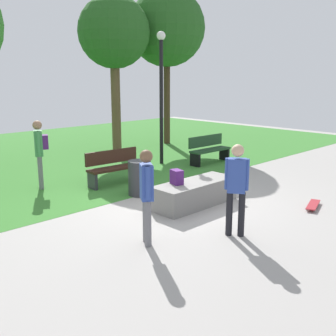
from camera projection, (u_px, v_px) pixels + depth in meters
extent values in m
plane|color=#9E9993|center=(178.00, 202.00, 9.44)|extent=(28.00, 28.00, 0.00)
cube|color=#387A2D|center=(29.00, 157.00, 14.66)|extent=(26.60, 12.98, 0.01)
cube|color=gray|center=(195.00, 193.00, 9.19)|extent=(2.11, 0.75, 0.55)
cube|color=#4C1E66|center=(177.00, 177.00, 8.88)|extent=(0.27, 0.32, 0.32)
cylinder|color=slate|center=(146.00, 219.00, 7.14)|extent=(0.12, 0.12, 0.81)
cylinder|color=slate|center=(148.00, 224.00, 6.93)|extent=(0.12, 0.12, 0.81)
cube|color=#2D4799|center=(146.00, 182.00, 6.87)|extent=(0.34, 0.38, 0.61)
cylinder|color=#2D4799|center=(145.00, 178.00, 7.03)|extent=(0.09, 0.09, 0.56)
cylinder|color=#2D4799|center=(148.00, 183.00, 6.71)|extent=(0.09, 0.09, 0.56)
sphere|color=brown|center=(146.00, 156.00, 6.78)|extent=(0.22, 0.22, 0.22)
cylinder|color=black|center=(241.00, 214.00, 7.37)|extent=(0.12, 0.12, 0.83)
cylinder|color=black|center=(229.00, 214.00, 7.42)|extent=(0.12, 0.12, 0.83)
cube|color=#2D4799|center=(237.00, 176.00, 7.23)|extent=(0.34, 0.38, 0.62)
cylinder|color=#2D4799|center=(247.00, 175.00, 7.19)|extent=(0.09, 0.09, 0.57)
cylinder|color=#2D4799|center=(227.00, 174.00, 7.26)|extent=(0.09, 0.09, 0.57)
sphere|color=tan|center=(238.00, 151.00, 7.13)|extent=(0.22, 0.22, 0.22)
cube|color=#A5262D|center=(313.00, 205.00, 9.04)|extent=(0.82, 0.44, 0.02)
cylinder|color=silver|center=(311.00, 202.00, 9.33)|extent=(0.06, 0.05, 0.06)
cylinder|color=silver|center=(319.00, 203.00, 9.25)|extent=(0.06, 0.05, 0.06)
cylinder|color=silver|center=(307.00, 209.00, 8.84)|extent=(0.06, 0.05, 0.06)
cylinder|color=silver|center=(315.00, 210.00, 8.77)|extent=(0.06, 0.05, 0.06)
cube|color=#331E14|center=(116.00, 168.00, 10.89)|extent=(1.63, 0.56, 0.06)
cube|color=#331E14|center=(112.00, 156.00, 10.99)|extent=(1.60, 0.18, 0.36)
cube|color=#2D2D33|center=(139.00, 172.00, 11.40)|extent=(0.11, 0.40, 0.45)
cube|color=#2D2D33|center=(93.00, 181.00, 10.47)|extent=(0.11, 0.40, 0.45)
cube|color=#1E4223|center=(210.00, 150.00, 13.50)|extent=(1.61, 0.48, 0.06)
cube|color=#1E4223|center=(206.00, 141.00, 13.59)|extent=(1.60, 0.10, 0.36)
cube|color=black|center=(224.00, 154.00, 14.04)|extent=(0.09, 0.40, 0.45)
cube|color=black|center=(195.00, 160.00, 13.06)|extent=(0.09, 0.40, 0.45)
cylinder|color=brown|center=(116.00, 103.00, 15.55)|extent=(0.35, 0.35, 3.63)
sphere|color=#23561E|center=(114.00, 32.00, 14.97)|extent=(2.66, 2.66, 2.66)
cylinder|color=#42301E|center=(167.00, 99.00, 17.14)|extent=(0.27, 0.27, 3.82)
sphere|color=#23561E|center=(167.00, 28.00, 16.51)|extent=(3.12, 3.12, 3.12)
cylinder|color=black|center=(161.00, 104.00, 13.14)|extent=(0.12, 0.12, 3.96)
sphere|color=silver|center=(161.00, 36.00, 12.67)|extent=(0.28, 0.28, 0.28)
cylinder|color=#333338|center=(140.00, 178.00, 9.93)|extent=(0.56, 0.56, 0.85)
cylinder|color=slate|center=(41.00, 173.00, 10.42)|extent=(0.12, 0.12, 0.86)
cylinder|color=slate|center=(40.00, 171.00, 10.62)|extent=(0.12, 0.12, 0.86)
cube|color=#3F8C4C|center=(38.00, 143.00, 10.35)|extent=(0.32, 0.38, 0.64)
cylinder|color=#3F8C4C|center=(38.00, 143.00, 10.19)|extent=(0.09, 0.09, 0.59)
cylinder|color=#3F8C4C|center=(38.00, 141.00, 10.50)|extent=(0.09, 0.09, 0.59)
sphere|color=#9E7556|center=(37.00, 125.00, 10.25)|extent=(0.23, 0.23, 0.23)
cube|color=#4C1E66|center=(45.00, 142.00, 10.39)|extent=(0.26, 0.30, 0.36)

